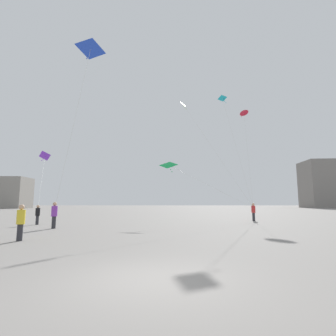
# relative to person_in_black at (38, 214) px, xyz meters

# --- Properties ---
(ground_plane) EXTENTS (300.00, 300.00, 0.00)m
(ground_plane) POSITION_rel_person_in_black_xyz_m (10.87, -14.90, -0.89)
(ground_plane) COLOR gray
(person_in_black) EXTENTS (0.35, 0.35, 1.62)m
(person_in_black) POSITION_rel_person_in_black_xyz_m (0.00, 0.00, 0.00)
(person_in_black) COLOR #2D2D33
(person_in_black) RESTS_ON ground_plane
(person_in_purple) EXTENTS (0.41, 0.41, 1.86)m
(person_in_purple) POSITION_rel_person_in_black_xyz_m (2.86, -3.05, 0.14)
(person_in_purple) COLOR #2D2D33
(person_in_purple) RESTS_ON ground_plane
(person_in_yellow) EXTENTS (0.38, 0.38, 1.74)m
(person_in_yellow) POSITION_rel_person_in_black_xyz_m (4.00, -8.87, 0.07)
(person_in_yellow) COLOR #2D2D33
(person_in_yellow) RESTS_ON ground_plane
(person_in_red) EXTENTS (0.38, 0.38, 1.76)m
(person_in_red) POSITION_rel_person_in_black_xyz_m (19.28, 4.91, 0.08)
(person_in_red) COLOR #2D2D33
(person_in_red) RESTS_ON ground_plane
(kite_crimson_diamond) EXTENTS (3.84, 13.76, 15.25)m
(kite_crimson_diamond) POSITION_rel_person_in_black_xyz_m (22.28, 17.83, 14.91)
(kite_crimson_diamond) COLOR red
(kite_emerald_delta) EXTENTS (9.26, 1.89, 4.51)m
(kite_emerald_delta) POSITION_rel_person_in_black_xyz_m (10.94, 3.58, 4.53)
(kite_emerald_delta) COLOR green
(kite_cyan_delta) EXTENTS (2.26, 5.69, 14.02)m
(kite_cyan_delta) POSITION_rel_person_in_black_xyz_m (17.63, 9.92, 13.50)
(kite_cyan_delta) COLOR #1EB2C6
(kite_violet_delta) EXTENTS (4.77, 8.70, 6.44)m
(kite_violet_delta) POSITION_rel_person_in_black_xyz_m (-3.92, 7.99, 6.33)
(kite_violet_delta) COLOR purple
(kite_lime_delta) EXTENTS (7.25, 7.06, 13.82)m
(kite_lime_delta) POSITION_rel_person_in_black_xyz_m (12.80, 11.11, 13.40)
(kite_lime_delta) COLOR #8CD12D
(kite_cobalt_delta) EXTENTS (2.99, 1.46, 12.84)m
(kite_cobalt_delta) POSITION_rel_person_in_black_xyz_m (4.92, -3.03, 12.58)
(kite_cobalt_delta) COLOR blue
(building_centre_hall) EXTENTS (17.87, 12.27, 15.77)m
(building_centre_hall) POSITION_rel_person_in_black_xyz_m (63.87, 66.53, 7.00)
(building_centre_hall) COLOR gray
(building_centre_hall) RESTS_ON ground_plane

